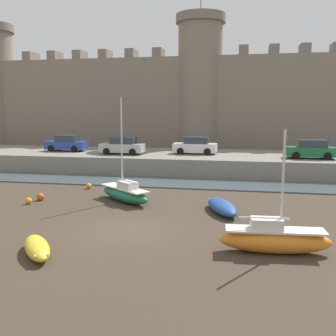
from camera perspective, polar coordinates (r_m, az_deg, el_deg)
name	(u,v)px	position (r m, az deg, el deg)	size (l,w,h in m)	color
ground_plane	(125,231)	(19.20, -6.31, -9.11)	(160.00, 160.00, 0.00)	#423528
water_channel	(173,183)	(31.20, 0.69, -2.12)	(80.00, 4.50, 0.10)	#47565B
quay_road	(186,161)	(38.15, 2.67, 0.95)	(67.44, 10.00, 1.60)	gray
castle	(200,98)	(48.51, 4.63, 10.06)	(61.30, 5.86, 19.85)	gray
sailboat_midflat_left	(125,193)	(25.04, -6.29, -3.62)	(4.39, 3.88, 6.56)	#1E6B47
sailboat_foreground_right	(274,239)	(16.75, 15.16, -9.88)	(4.58, 1.48, 5.02)	orange
rowboat_near_channel_right	(37,247)	(16.86, -18.47, -10.85)	(2.49, 2.91, 0.62)	yellow
rowboat_foreground_left	(222,206)	(22.52, 7.83, -5.53)	(2.49, 4.02, 0.70)	#234793
mooring_buoy_near_shore	(29,201)	(25.84, -19.58, -4.51)	(0.40, 0.40, 0.40)	orange
mooring_buoy_near_channel	(40,197)	(26.56, -18.03, -4.00)	(0.48, 0.48, 0.48)	#E04C1E
mooring_buoy_off_centre	(89,186)	(29.57, -11.42, -2.58)	(0.41, 0.41, 0.41)	orange
car_quay_west	(195,146)	(37.54, 4.01, 3.24)	(4.13, 1.94, 1.62)	silver
car_quay_east	(123,146)	(37.45, -6.61, 3.20)	(4.13, 1.94, 1.62)	#B2B5B7
car_quay_centre_west	(311,150)	(36.04, 20.07, 2.53)	(4.13, 1.94, 1.62)	#1E6638
car_quay_centre_east	(67,143)	(41.40, -14.50, 3.48)	(4.13, 1.94, 1.62)	#263F99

